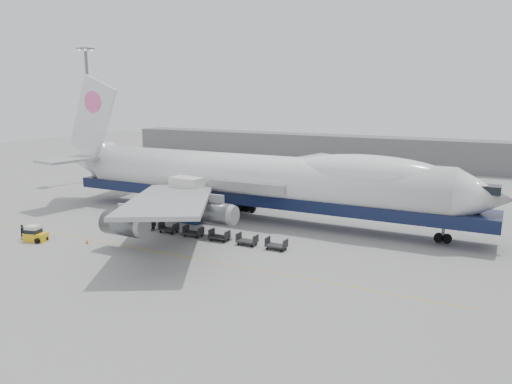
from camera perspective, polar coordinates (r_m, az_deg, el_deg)
The scene contains 15 objects.
ground at distance 59.34m, azimuth -5.89°, elevation -5.51°, with size 260.00×260.00×0.00m, color gray.
apron_line at distance 54.67m, azimuth -9.38°, elevation -7.07°, with size 60.00×0.15×0.01m, color gold.
hangar at distance 125.16m, azimuth 8.07°, elevation 4.89°, with size 110.00×8.00×7.00m, color slate.
floodlight_mast at distance 102.47m, azimuth -18.53°, elevation 9.09°, with size 2.40×2.40×25.43m.
airliner at distance 67.82m, azimuth 0.06°, elevation 1.54°, with size 67.00×55.30×19.98m.
catering_truck at distance 67.47m, azimuth -7.86°, elevation -0.51°, with size 4.92×3.62×6.04m.
baggage_tug at distance 63.95m, azimuth -23.95°, elevation -4.45°, with size 2.79×1.95×1.85m.
ground_worker at distance 65.29m, azimuth -25.12°, elevation -4.16°, with size 0.66×0.43×1.80m, color black.
traffic_cone at distance 60.79m, azimuth -18.77°, elevation -5.40°, with size 0.38×0.38×0.56m.
dolly_0 at distance 65.19m, azimuth -12.53°, elevation -3.71°, with size 2.30×1.35×1.30m.
dolly_1 at distance 62.94m, azimuth -9.94°, elevation -4.15°, with size 2.30×1.35×1.30m.
dolly_2 at distance 60.82m, azimuth -7.17°, elevation -4.60°, with size 2.30×1.35×1.30m.
dolly_3 at distance 58.86m, azimuth -4.20°, elevation -5.08°, with size 2.30×1.35×1.30m.
dolly_4 at distance 57.07m, azimuth -1.02°, elevation -5.58°, with size 2.30×1.35×1.30m.
dolly_5 at distance 55.47m, azimuth 2.35°, elevation -6.08°, with size 2.30×1.35×1.30m.
Camera 1 is at (31.56, -47.28, 16.99)m, focal length 35.00 mm.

